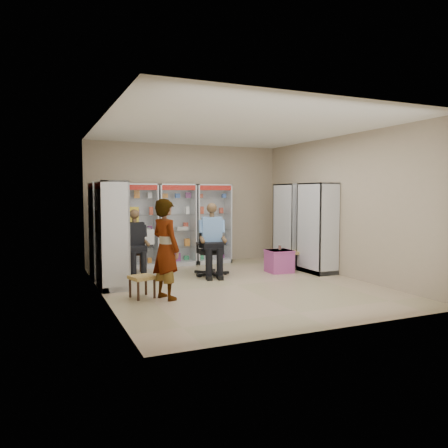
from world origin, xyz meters
name	(u,v)px	position (x,y,z in m)	size (l,w,h in m)	color
floor	(236,285)	(0.00, 0.00, 0.00)	(6.00, 6.00, 0.00)	tan
room_shell	(236,183)	(0.00, 0.00, 1.97)	(5.02, 6.02, 3.01)	tan
cabinet_back_left	(138,226)	(-1.30, 2.73, 1.00)	(0.90, 0.50, 2.00)	silver
cabinet_back_mid	(176,225)	(-0.35, 2.73, 1.00)	(0.90, 0.50, 2.00)	silver
cabinet_back_right	(212,224)	(0.60, 2.73, 1.00)	(0.90, 0.50, 2.00)	#A1A4A8
cabinet_right_far	(291,225)	(2.23, 1.60, 1.00)	(0.50, 0.90, 2.00)	#AFB2B6
cabinet_right_near	(317,228)	(2.23, 0.50, 1.00)	(0.50, 0.90, 2.00)	#A5A8AC
cabinet_left_far	(103,230)	(-2.23, 1.80, 1.00)	(0.50, 0.90, 2.00)	#AEB2B5
cabinet_left_near	(112,235)	(-2.23, 0.70, 1.00)	(0.50, 0.90, 2.00)	silver
wooden_chair	(134,252)	(-1.55, 2.00, 0.47)	(0.42, 0.42, 0.94)	black
seated_customer	(135,244)	(-1.55, 1.95, 0.67)	(0.44, 0.60, 1.34)	black
office_chair	(211,249)	(-0.07, 1.14, 0.58)	(0.63, 0.63, 1.15)	black
seated_shopkeeper	(212,242)	(-0.07, 1.09, 0.73)	(0.48, 0.67, 1.47)	#6EA2DA
pink_trunk	(279,261)	(1.47, 0.86, 0.25)	(0.52, 0.50, 0.50)	#A84375
tea_glass	(280,247)	(1.51, 0.91, 0.56)	(0.07, 0.07, 0.11)	#5C1E07
woven_stool_a	(291,260)	(1.90, 1.05, 0.22)	(0.44, 0.44, 0.44)	#A77D46
woven_stool_b	(142,287)	(-1.90, -0.30, 0.19)	(0.38, 0.38, 0.38)	tan
standing_man	(166,249)	(-1.55, -0.54, 0.84)	(0.61, 0.40, 1.68)	gray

